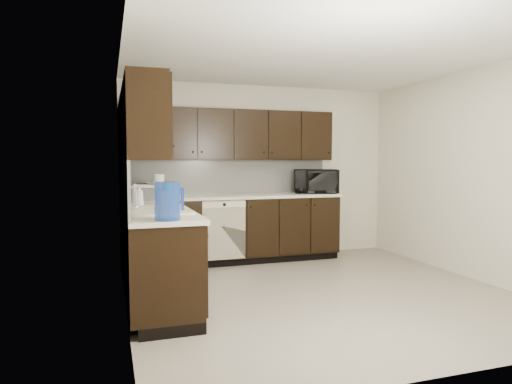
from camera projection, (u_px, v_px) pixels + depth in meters
floor at (319, 292)px, 4.91m from camera, size 4.00×4.00×0.00m
ceiling at (322, 56)px, 4.73m from camera, size 4.00×4.00×0.00m
wall_back at (260, 172)px, 6.72m from camera, size 4.00×0.02×2.50m
wall_left at (124, 179)px, 4.20m from camera, size 0.02×4.00×2.50m
wall_right at (472, 174)px, 5.44m from camera, size 0.02×4.00×2.50m
wall_front at (459, 187)px, 2.92m from camera, size 4.00×0.02×2.50m
lower_cabinets at (206, 242)px, 5.62m from camera, size 3.00×2.80×0.90m
countertop at (205, 201)px, 5.58m from camera, size 3.03×2.83×0.04m
backsplash at (185, 179)px, 5.70m from camera, size 3.00×2.80×0.48m
upper_cabinets at (196, 132)px, 5.58m from camera, size 3.00×2.80×0.70m
dishwasher at (224, 227)px, 5.99m from camera, size 0.58×0.04×0.78m
sink at (160, 217)px, 4.31m from camera, size 0.54×0.82×0.42m
microwave at (316, 181)px, 6.65m from camera, size 0.73×0.61×0.34m
soap_bottle_a at (164, 194)px, 4.97m from camera, size 0.10×0.10×0.21m
soap_bottle_b at (139, 196)px, 4.68m from camera, size 0.10×0.10×0.23m
toaster_oven at (158, 189)px, 6.01m from camera, size 0.33×0.26×0.19m
storage_bin at (148, 193)px, 5.51m from camera, size 0.45×0.35×0.17m
blue_pitcher at (167, 201)px, 3.64m from camera, size 0.24×0.24×0.31m
teal_tumbler at (167, 194)px, 4.98m from camera, size 0.10×0.10×0.22m
paper_towel_roll at (159, 187)px, 5.63m from camera, size 0.18×0.18×0.30m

